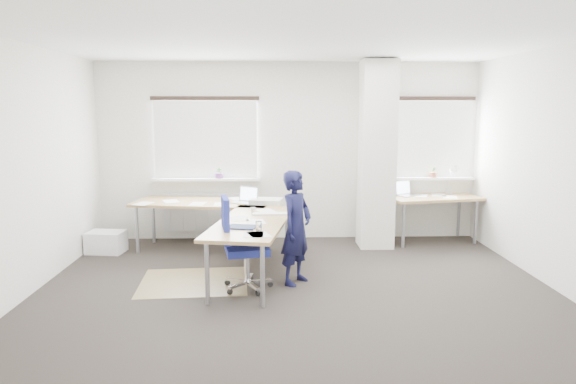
{
  "coord_description": "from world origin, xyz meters",
  "views": [
    {
      "loc": [
        -0.28,
        -5.65,
        2.06
      ],
      "look_at": [
        -0.06,
        0.9,
        1.01
      ],
      "focal_mm": 32.0,
      "sensor_mm": 36.0,
      "label": 1
    }
  ],
  "objects_px": {
    "desk_side": "(433,199)",
    "task_chair": "(243,264)",
    "desk_main": "(229,213)",
    "person": "(296,228)"
  },
  "relations": [
    {
      "from": "desk_main",
      "to": "task_chair",
      "type": "height_order",
      "value": "task_chair"
    },
    {
      "from": "desk_main",
      "to": "desk_side",
      "type": "relative_size",
      "value": 1.98
    },
    {
      "from": "desk_main",
      "to": "task_chair",
      "type": "bearing_deg",
      "value": -66.88
    },
    {
      "from": "desk_main",
      "to": "person",
      "type": "relative_size",
      "value": 2.19
    },
    {
      "from": "person",
      "to": "desk_side",
      "type": "bearing_deg",
      "value": -16.21
    },
    {
      "from": "task_chair",
      "to": "desk_main",
      "type": "bearing_deg",
      "value": 93.28
    },
    {
      "from": "desk_side",
      "to": "task_chair",
      "type": "distance_m",
      "value": 3.56
    },
    {
      "from": "desk_main",
      "to": "person",
      "type": "xyz_separation_m",
      "value": [
        0.86,
        -0.85,
        -0.01
      ]
    },
    {
      "from": "desk_side",
      "to": "task_chair",
      "type": "bearing_deg",
      "value": -153.86
    },
    {
      "from": "desk_main",
      "to": "desk_side",
      "type": "bearing_deg",
      "value": 28.43
    }
  ]
}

